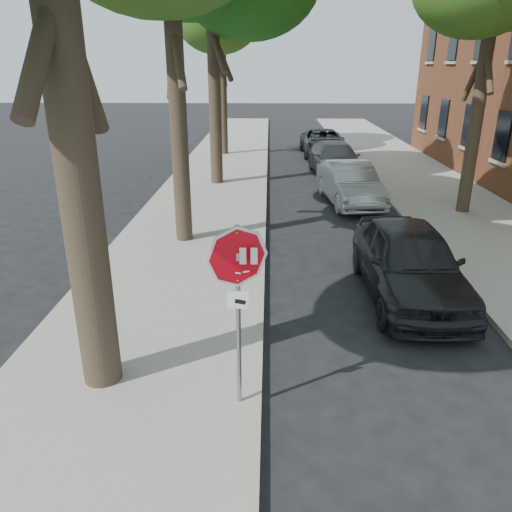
{
  "coord_description": "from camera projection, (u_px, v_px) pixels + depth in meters",
  "views": [
    {
      "loc": [
        -0.32,
        -5.85,
        4.57
      ],
      "look_at": [
        -0.49,
        0.7,
        2.05
      ],
      "focal_mm": 35.0,
      "sensor_mm": 36.0,
      "label": 1
    }
  ],
  "objects": [
    {
      "name": "tree_far",
      "position": [
        221.0,
        6.0,
        24.26
      ],
      "size": [
        5.29,
        4.91,
        9.33
      ],
      "color": "black",
      "rests_on": "sidewalk_left"
    },
    {
      "name": "ground",
      "position": [
        289.0,
        408.0,
        7.09
      ],
      "size": [
        120.0,
        120.0,
        0.0
      ],
      "primitive_type": "plane",
      "color": "black",
      "rests_on": "ground"
    },
    {
      "name": "car_b",
      "position": [
        350.0,
        184.0,
        17.3
      ],
      "size": [
        2.0,
        4.45,
        1.42
      ],
      "primitive_type": "imported",
      "rotation": [
        0.0,
        0.0,
        0.12
      ],
      "color": "#A3A5AB",
      "rests_on": "ground"
    },
    {
      "name": "curb_right",
      "position": [
        385.0,
        197.0,
        18.17
      ],
      "size": [
        0.12,
        55.0,
        0.13
      ],
      "primitive_type": "cube",
      "color": "#9E9384",
      "rests_on": "ground"
    },
    {
      "name": "car_a",
      "position": [
        409.0,
        262.0,
        10.27
      ],
      "size": [
        1.86,
        4.56,
        1.55
      ],
      "primitive_type": "imported",
      "rotation": [
        0.0,
        0.0,
        0.01
      ],
      "color": "black",
      "rests_on": "ground"
    },
    {
      "name": "car_d",
      "position": [
        324.0,
        143.0,
        26.61
      ],
      "size": [
        2.27,
        4.86,
        1.35
      ],
      "primitive_type": "imported",
      "rotation": [
        0.0,
        0.0,
        0.01
      ],
      "color": "black",
      "rests_on": "ground"
    },
    {
      "name": "car_c",
      "position": [
        335.0,
        159.0,
        21.83
      ],
      "size": [
        2.29,
        4.92,
        1.39
      ],
      "primitive_type": "imported",
      "rotation": [
        0.0,
        0.0,
        0.07
      ],
      "color": "#57575D",
      "rests_on": "ground"
    },
    {
      "name": "sidewalk_right",
      "position": [
        442.0,
        197.0,
        18.12
      ],
      "size": [
        4.0,
        55.0,
        0.12
      ],
      "primitive_type": "cube",
      "color": "gray",
      "rests_on": "ground"
    },
    {
      "name": "curb_left",
      "position": [
        265.0,
        196.0,
        18.28
      ],
      "size": [
        0.12,
        55.0,
        0.13
      ],
      "primitive_type": "cube",
      "color": "#9E9384",
      "rests_on": "ground"
    },
    {
      "name": "stop_sign",
      "position": [
        238.0,
        283.0,
        6.39
      ],
      "size": [
        0.76,
        0.34,
        2.61
      ],
      "color": "gray",
      "rests_on": "sidewalk_left"
    },
    {
      "name": "sidewalk_left",
      "position": [
        209.0,
        196.0,
        18.33
      ],
      "size": [
        4.0,
        55.0,
        0.12
      ],
      "primitive_type": "cube",
      "color": "gray",
      "rests_on": "ground"
    }
  ]
}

